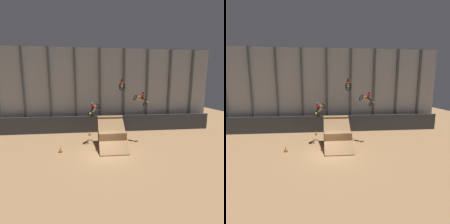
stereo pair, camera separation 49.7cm
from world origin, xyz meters
The scene contains 9 objects.
ground_plane centered at (0.00, 0.00, 0.00)m, with size 60.00×60.00×0.00m, color #9E754C.
arena_back_wall centered at (0.00, 9.39, 5.70)m, with size 32.00×0.40×11.40m.
lower_barrier centered at (0.00, 8.03, 1.14)m, with size 31.36×0.20×2.27m.
dirt_ramp centered at (0.86, 2.87, 1.06)m, with size 2.83×4.52×3.08m.
rider_bike_left_air centered at (-1.00, 3.99, 3.90)m, with size 1.47×1.81×1.70m.
rider_bike_center_air centered at (2.51, 5.75, 6.49)m, with size 0.98×1.77×1.59m.
rider_bike_right_air centered at (4.39, 3.97, 4.93)m, with size 1.73×1.67×1.68m.
traffic_cone_near_ramp centered at (-4.36, 1.37, 0.28)m, with size 0.36×0.36×0.58m.
traffic_cone_arena_edge centered at (-1.52, 6.70, 0.28)m, with size 0.36×0.36×0.58m.
Camera 2 is at (-0.77, -15.43, 6.73)m, focal length 28.00 mm.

